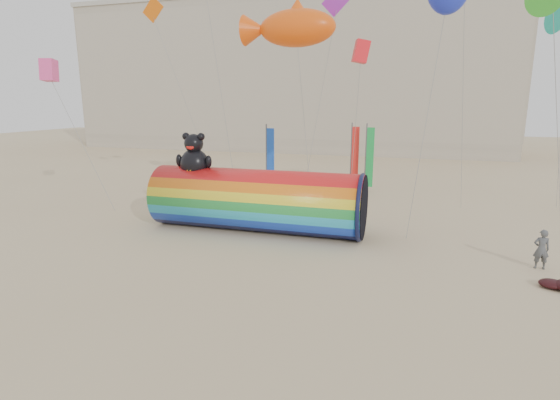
# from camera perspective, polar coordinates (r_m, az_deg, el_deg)

# --- Properties ---
(ground) EXTENTS (160.00, 160.00, 0.00)m
(ground) POSITION_cam_1_polar(r_m,az_deg,el_deg) (19.38, -2.74, -7.78)
(ground) COLOR #CCB58C
(ground) RESTS_ON ground
(hotel_building) EXTENTS (60.40, 15.40, 20.60)m
(hotel_building) POSITION_cam_1_polar(r_m,az_deg,el_deg) (65.68, 0.97, 15.83)
(hotel_building) COLOR #B7AD99
(hotel_building) RESTS_ON ground
(windsock_assembly) EXTENTS (11.35, 3.46, 5.23)m
(windsock_assembly) POSITION_cam_1_polar(r_m,az_deg,el_deg) (23.26, -3.12, 0.17)
(windsock_assembly) COLOR red
(windsock_assembly) RESTS_ON ground
(kite_handler) EXTENTS (0.63, 0.43, 1.69)m
(kite_handler) POSITION_cam_1_polar(r_m,az_deg,el_deg) (21.07, 30.97, -5.54)
(kite_handler) COLOR #4B4F52
(kite_handler) RESTS_ON ground
(festival_banners) EXTENTS (7.53, 3.91, 5.20)m
(festival_banners) POSITION_cam_1_polar(r_m,az_deg,el_deg) (33.39, 6.75, 5.52)
(festival_banners) COLOR #59595E
(festival_banners) RESTS_ON ground
(flying_kites) EXTENTS (28.44, 11.30, 7.63)m
(flying_kites) POSITION_cam_1_polar(r_m,az_deg,el_deg) (25.60, 7.36, 22.45)
(flying_kites) COLOR #1D2ED3
(flying_kites) RESTS_ON ground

